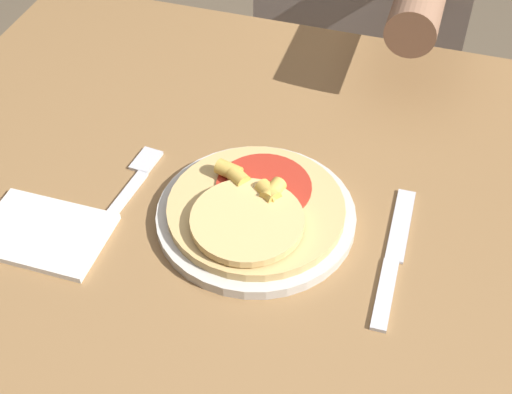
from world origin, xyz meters
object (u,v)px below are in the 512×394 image
at_px(dining_table, 232,301).
at_px(pizza, 254,209).
at_px(plate, 256,216).
at_px(fork, 130,186).
at_px(person_diner, 367,0).
at_px(knife, 393,257).

height_order(dining_table, pizza, pizza).
bearing_deg(plate, fork, 178.04).
distance_m(pizza, person_diner, 0.68).
bearing_deg(dining_table, person_diner, 87.19).
height_order(knife, person_diner, person_diner).
relative_size(dining_table, person_diner, 0.82).
relative_size(pizza, fork, 1.22).
bearing_deg(dining_table, plate, 65.62).
xyz_separation_m(pizza, knife, (0.17, -0.01, -0.02)).
distance_m(dining_table, plate, 0.13).
relative_size(plate, knife, 1.11).
bearing_deg(plate, dining_table, -114.38).
distance_m(dining_table, person_diner, 0.72).
relative_size(dining_table, fork, 5.70).
height_order(fork, knife, same).
bearing_deg(knife, person_diner, 102.88).
bearing_deg(pizza, person_diner, 88.62).
bearing_deg(knife, fork, 177.07).
height_order(plate, knife, plate).
bearing_deg(dining_table, fork, 162.19).
bearing_deg(person_diner, knife, -77.12).
distance_m(plate, fork, 0.17).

